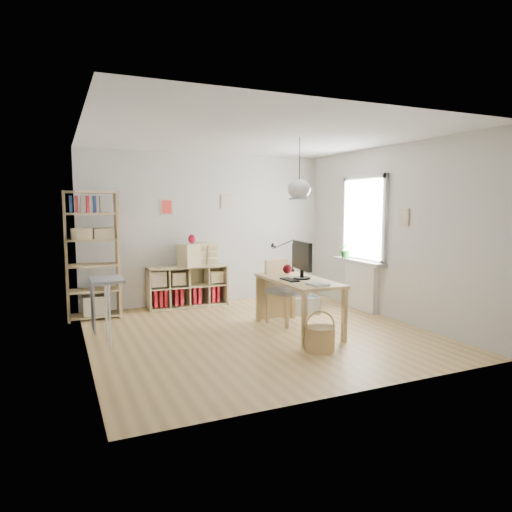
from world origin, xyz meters
name	(u,v)px	position (x,y,z in m)	size (l,w,h in m)	color
ground	(258,333)	(0.00, 0.00, 0.00)	(4.50, 4.50, 0.00)	tan
room_shell	(299,189)	(0.55, -0.15, 2.00)	(4.50, 4.50, 4.50)	silver
window_unit	(364,219)	(2.23, 0.60, 1.55)	(0.07, 1.16, 1.46)	white
radiator	(361,287)	(2.19, 0.60, 0.40)	(0.10, 0.80, 0.80)	white
windowsill	(359,262)	(2.14, 0.60, 0.83)	(0.22, 1.20, 0.06)	silver
desk	(298,286)	(0.55, -0.15, 0.66)	(0.70, 1.50, 0.75)	tan
cube_shelf	(186,289)	(-0.47, 2.08, 0.30)	(1.40, 0.38, 0.72)	tan
tall_bookshelf	(92,250)	(-2.04, 1.80, 1.09)	(0.80, 0.38, 2.00)	tan
side_table	(102,293)	(-2.04, 0.35, 0.67)	(0.40, 0.55, 0.85)	gray
chair	(283,287)	(0.57, 0.35, 0.55)	(0.60, 0.60, 0.96)	gray
wicker_basket	(320,338)	(0.37, -1.03, 0.16)	(0.36, 0.36, 0.50)	#A07D48
storage_chest	(301,301)	(1.17, 0.85, 0.18)	(0.64, 0.70, 0.57)	silver
monitor	(302,258)	(0.60, -0.16, 1.05)	(0.24, 0.60, 0.53)	black
keyboard	(290,280)	(0.38, -0.20, 0.76)	(0.13, 0.35, 0.02)	black
task_lamp	(282,252)	(0.60, 0.46, 1.07)	(0.44, 0.16, 0.47)	black
yarn_ball	(287,269)	(0.65, 0.36, 0.82)	(0.14, 0.14, 0.14)	#46090E
paper_tray	(318,284)	(0.53, -0.69, 0.76)	(0.21, 0.26, 0.03)	silver
drawer_chest	(198,254)	(-0.25, 2.04, 0.92)	(0.69, 0.31, 0.39)	tan
red_vase	(192,239)	(-0.36, 2.04, 1.19)	(0.13, 0.13, 0.16)	maroon
potted_plant	(346,249)	(2.12, 0.95, 1.01)	(0.27, 0.24, 0.30)	#2A6F29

